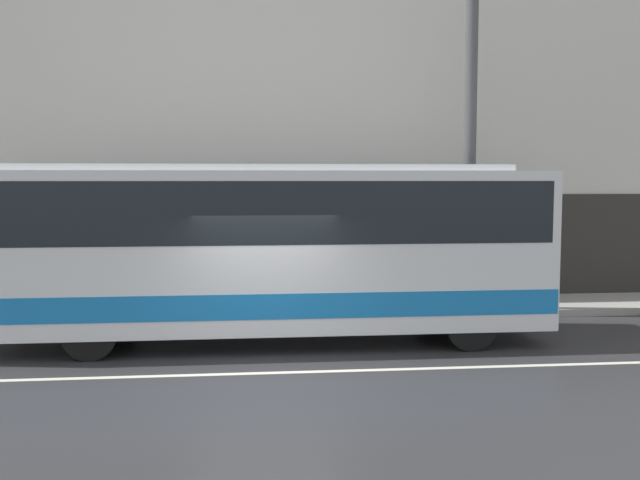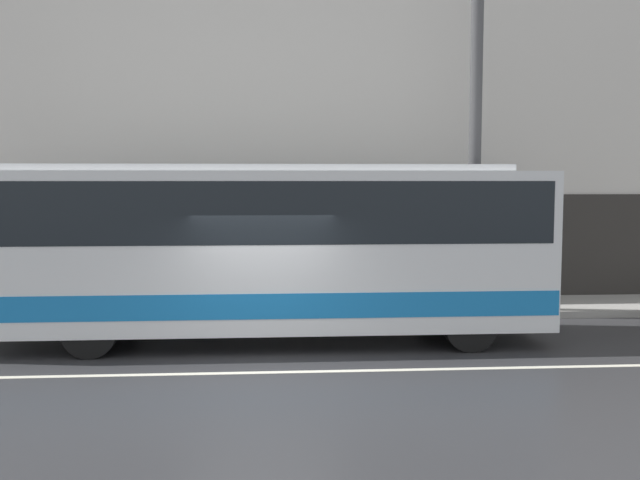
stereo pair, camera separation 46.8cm
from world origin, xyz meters
name	(u,v)px [view 1 (the left image)]	position (x,y,z in m)	size (l,w,h in m)	color
ground_plane	(267,373)	(0.00, 0.00, 0.00)	(60.00, 60.00, 0.00)	#2D2D30
sidewalk	(261,310)	(0.00, 5.11, 0.08)	(60.00, 2.23, 0.16)	gray
building_facade	(258,90)	(0.00, 6.37, 5.28)	(60.00, 0.35, 10.95)	silver
lane_stripe	(267,373)	(0.00, 0.00, 0.00)	(54.00, 0.14, 0.01)	beige
transit_bus	(261,243)	(-0.03, 2.26, 1.91)	(10.79, 2.51, 3.39)	white
utility_pole_near	(470,128)	(4.75, 4.53, 4.27)	(0.28, 0.28, 8.20)	#4C4C4F
pedestrian_waiting	(161,276)	(-2.31, 5.41, 0.88)	(0.36, 0.36, 1.56)	#333338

